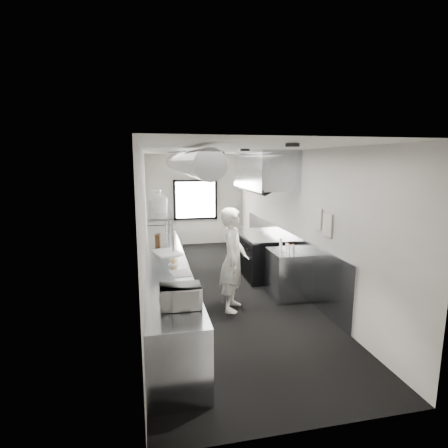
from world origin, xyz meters
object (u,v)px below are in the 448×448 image
prep_counter (166,279)px  range (259,254)px  cutting_board (167,252)px  deli_tub_b (164,292)px  pass_shelf (159,210)px  plate_stack_c (157,200)px  squeeze_bottle_e (281,243)px  far_work_table (160,237)px  deli_tub_a (164,292)px  squeeze_bottle_b (289,249)px  squeeze_bottle_c (287,247)px  plate_stack_d (157,197)px  knife_block (158,239)px  squeeze_bottle_a (293,250)px  small_plate (174,264)px  bottle_station (287,274)px  microwave (180,297)px  line_cook (233,259)px  plate_stack_a (161,205)px  exhaust_hood (264,170)px  plate_stack_b (160,203)px

prep_counter → range: size_ratio=3.75×
range → cutting_board: range is taller
cutting_board → deli_tub_b: bearing=-93.6°
pass_shelf → plate_stack_c: plate_stack_c is taller
squeeze_bottle_e → cutting_board: bearing=178.3°
far_work_table → deli_tub_a: bearing=-91.0°
far_work_table → cutting_board: (0.03, -3.53, 0.46)m
prep_counter → squeeze_bottle_b: 2.35m
squeeze_bottle_c → plate_stack_d: bearing=132.4°
deli_tub_b → knife_block: (-0.00, 2.78, 0.06)m
far_work_table → squeeze_bottle_a: (2.26, -4.23, 0.55)m
prep_counter → knife_block: bearing=97.1°
small_plate → plate_stack_d: plate_stack_d is taller
bottle_station → far_work_table: same height
squeeze_bottle_a → range: bearing=92.3°
squeeze_bottle_e → plate_stack_d: bearing=136.3°
microwave → deli_tub_a: microwave is taller
deli_tub_a → small_plate: bearing=80.8°
deli_tub_a → plate_stack_d: 4.39m
line_cook → knife_block: bearing=64.6°
plate_stack_a → squeeze_bottle_e: 2.52m
range → far_work_table: size_ratio=1.33×
plate_stack_d → squeeze_bottle_b: bearing=-48.8°
prep_counter → line_cook: 1.34m
range → knife_block: bearing=-170.8°
microwave → deli_tub_a: 0.45m
plate_stack_c → squeeze_bottle_e: bearing=-33.3°
cutting_board → squeeze_bottle_c: squeeze_bottle_c is taller
range → squeeze_bottle_e: 1.21m
deli_tub_b → exhaust_hood: bearing=53.3°
bottle_station → deli_tub_a: size_ratio=6.53×
plate_stack_a → squeeze_bottle_e: size_ratio=1.71×
bottle_station → squeeze_bottle_a: 0.64m
line_cook → small_plate: size_ratio=10.39×
bottle_station → plate_stack_b: 2.99m
deli_tub_b → small_plate: (0.21, 1.33, -0.04)m
pass_shelf → squeeze_bottle_c: pass_shelf is taller
small_plate → plate_stack_b: size_ratio=0.58×
plate_stack_c → bottle_station: bearing=-38.0°
bottle_station → squeeze_bottle_e: bearing=95.0°
exhaust_hood → plate_stack_a: size_ratio=7.48×
far_work_table → microwave: bearing=-89.3°
range → far_work_table: 3.32m
pass_shelf → cutting_board: 1.47m
squeeze_bottle_a → pass_shelf: bearing=138.6°
line_cook → plate_stack_b: plate_stack_b is taller
deli_tub_b → small_plate: bearing=80.8°
prep_counter → range: range is taller
plate_stack_c → far_work_table: bearing=87.8°
cutting_board → plate_stack_b: bearing=94.2°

